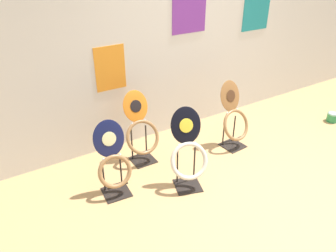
% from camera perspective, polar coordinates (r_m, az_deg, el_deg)
% --- Properties ---
extents(ground_plane, '(14.00, 14.00, 0.00)m').
position_cam_1_polar(ground_plane, '(3.81, 19.88, -11.40)').
color(ground_plane, tan).
extents(wall_back, '(8.00, 0.07, 2.60)m').
position_cam_1_polar(wall_back, '(4.48, 3.25, 15.26)').
color(wall_back, silver).
rests_on(wall_back, ground_plane).
extents(toilet_seat_display_jazz_black, '(0.47, 0.46, 0.90)m').
position_cam_1_polar(toilet_seat_display_jazz_black, '(3.49, 3.51, -4.59)').
color(toilet_seat_display_jazz_black, black).
rests_on(toilet_seat_display_jazz_black, ground_plane).
extents(toilet_seat_display_woodgrain, '(0.43, 0.37, 0.88)m').
position_cam_1_polar(toilet_seat_display_woodgrain, '(4.30, 11.38, 1.47)').
color(toilet_seat_display_woodgrain, black).
rests_on(toilet_seat_display_woodgrain, ground_plane).
extents(toilet_seat_display_navy_moon, '(0.38, 0.32, 0.83)m').
position_cam_1_polar(toilet_seat_display_navy_moon, '(3.46, -9.52, -6.46)').
color(toilet_seat_display_navy_moon, black).
rests_on(toilet_seat_display_navy_moon, ground_plane).
extents(toilet_seat_display_orange_sun, '(0.43, 0.37, 0.88)m').
position_cam_1_polar(toilet_seat_display_orange_sun, '(3.94, -4.74, -0.93)').
color(toilet_seat_display_orange_sun, black).
rests_on(toilet_seat_display_orange_sun, ground_plane).
extents(paint_can, '(0.17, 0.17, 0.14)m').
position_cam_1_polar(paint_can, '(5.57, 26.74, 1.43)').
color(paint_can, '#2D8E4C').
rests_on(paint_can, ground_plane).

